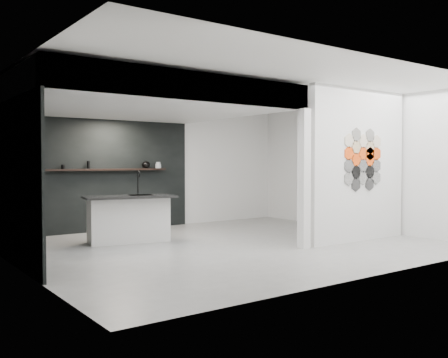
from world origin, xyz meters
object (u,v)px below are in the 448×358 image
partition_panel (358,165)px  glass_bowl (158,166)px  kitchen_island (129,218)px  bottle_dark (88,165)px  kettle (146,165)px  wall_basin (24,203)px  utensil_cup (63,167)px  stockpot (35,165)px  glass_vase (158,165)px

partition_panel → glass_bowl: 4.39m
kitchen_island → bottle_dark: bearing=107.6°
kettle → wall_basin: bearing=-170.0°
utensil_cup → bottle_dark: bearing=0.0°
kitchen_island → stockpot: size_ratio=8.24×
wall_basin → kitchen_island: 2.06m
stockpot → bottle_dark: 1.06m
utensil_cup → glass_vase: bearing=0.0°
glass_bowl → utensil_cup: bearing=180.0°
bottle_dark → utensil_cup: size_ratio=1.84×
kitchen_island → bottle_dark: size_ratio=10.73×
stockpot → partition_panel: bearing=-39.2°
wall_basin → glass_bowl: size_ratio=4.73×
partition_panel → kitchen_island: 4.32m
partition_panel → kettle: 4.54m
wall_basin → kitchen_island: (1.95, 0.52, -0.41)m
kettle → glass_vase: kettle is taller
wall_basin → kitchen_island: bearing=15.0°
glass_bowl → bottle_dark: size_ratio=0.79×
glass_bowl → kettle: bearing=180.0°
glass_bowl → kitchen_island: bearing=-133.1°
kettle → utensil_cup: 1.82m
partition_panel → glass_bowl: size_ratio=22.06×
kitchen_island → stockpot: stockpot is taller
partition_panel → utensil_cup: partition_panel is taller
stockpot → glass_bowl: size_ratio=1.64×
kitchen_island → kettle: size_ratio=9.39×
kitchen_island → kettle: bearing=65.2°
wall_basin → utensil_cup: (1.26, 2.07, 0.51)m
partition_panel → glass_vase: size_ratio=20.39×
wall_basin → bottle_dark: (1.78, 2.07, 0.55)m
stockpot → bottle_dark: bearing=0.0°
kitchen_island → partition_panel: bearing=-21.8°
wall_basin → stockpot: (0.72, 2.07, 0.56)m
kitchen_island → utensil_cup: utensil_cup is taller
partition_panel → wall_basin: size_ratio=4.67×
bottle_dark → utensil_cup: bearing=180.0°
partition_panel → glass_vase: (-2.08, 3.87, -0.01)m
utensil_cup → wall_basin: bearing=-121.4°
stockpot → glass_bowl: stockpot is taller
stockpot → kettle: size_ratio=1.14×
wall_basin → bottle_dark: 2.78m
kettle → partition_panel: bearing=-82.1°
kettle → utensil_cup: kettle is taller
kitchen_island → bottle_dark: 1.83m
partition_panel → kettle: size_ratio=15.31×
stockpot → kettle: (2.36, 0.00, -0.01)m
partition_panel → glass_bowl: partition_panel is taller
wall_basin → utensil_cup: size_ratio=6.91×
stockpot → utensil_cup: stockpot is taller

